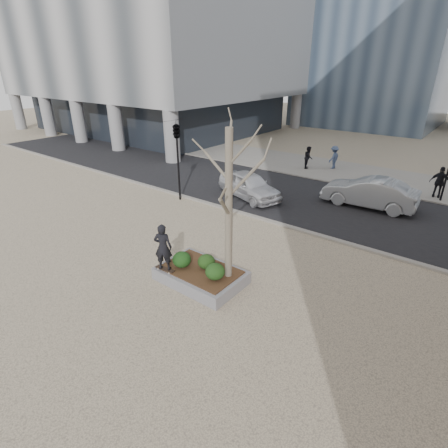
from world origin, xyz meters
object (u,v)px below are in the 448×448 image
Objects in this scene: planter at (201,276)px; skateboarder at (163,247)px; police_car at (249,185)px; skateboard at (165,270)px.

skateboarder is (-1.00, -0.79, 1.16)m from planter.
police_car is (-3.51, 8.29, 0.54)m from planter.
planter is 1.74× the size of skateboarder.
planter is 1.73m from skateboarder.
skateboarder reaches higher than police_car.
skateboarder is at bearing -141.72° from planter.
planter is at bearing -170.60° from skateboarder.
skateboard is at bearing -141.72° from planter.
planter is 0.68× the size of police_car.
police_car is at bearing 112.93° from planter.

